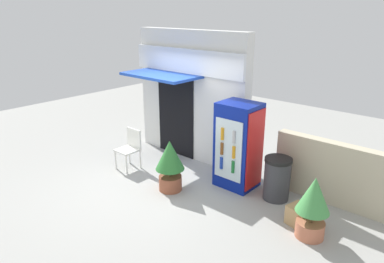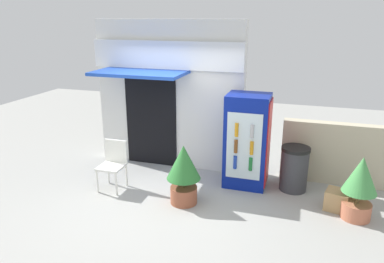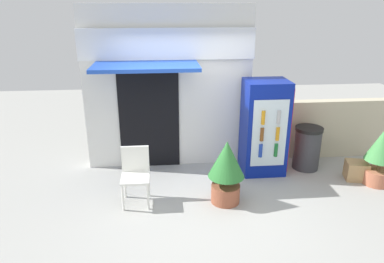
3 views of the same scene
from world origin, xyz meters
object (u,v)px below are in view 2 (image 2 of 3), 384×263
(potted_plant_curbside, at_px, (360,184))
(trash_bin, at_px, (294,168))
(plastic_chair, at_px, (114,161))
(cardboard_box, at_px, (337,200))
(drink_cooler, at_px, (247,141))
(potted_plant_near_shop, at_px, (184,170))

(potted_plant_curbside, height_order, trash_bin, potted_plant_curbside)
(plastic_chair, relative_size, cardboard_box, 2.47)
(drink_cooler, distance_m, potted_plant_curbside, 1.99)
(potted_plant_near_shop, distance_m, potted_plant_curbside, 2.75)
(drink_cooler, relative_size, potted_plant_curbside, 1.68)
(drink_cooler, bearing_deg, potted_plant_curbside, -20.36)
(plastic_chair, distance_m, trash_bin, 3.27)
(potted_plant_near_shop, relative_size, cardboard_box, 2.87)
(potted_plant_near_shop, height_order, potted_plant_curbside, potted_plant_near_shop)
(drink_cooler, height_order, potted_plant_near_shop, drink_cooler)
(drink_cooler, bearing_deg, potted_plant_near_shop, -130.58)
(cardboard_box, bearing_deg, trash_bin, 143.81)
(drink_cooler, distance_m, plastic_chair, 2.46)
(potted_plant_near_shop, xyz_separation_m, trash_bin, (1.74, 1.06, -0.18))
(potted_plant_near_shop, distance_m, cardboard_box, 2.55)
(drink_cooler, height_order, cardboard_box, drink_cooler)
(plastic_chair, bearing_deg, potted_plant_curbside, 2.37)
(cardboard_box, bearing_deg, plastic_chair, -174.57)
(trash_bin, bearing_deg, drink_cooler, -177.56)
(plastic_chair, relative_size, potted_plant_near_shop, 0.86)
(drink_cooler, xyz_separation_m, cardboard_box, (1.58, -0.49, -0.69))
(plastic_chair, distance_m, cardboard_box, 3.89)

